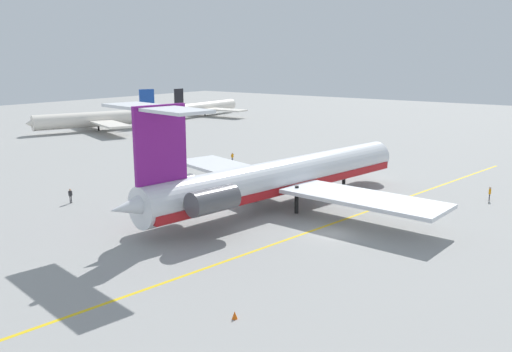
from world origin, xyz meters
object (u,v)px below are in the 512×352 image
airliner_far_right (206,107)px  ground_crew_near_nose (232,156)px  safety_cone_nose (235,315)px  ground_crew_near_tail (490,192)px  main_jetliner (276,178)px  ground_crew_portside (70,194)px  airliner_mid_right (94,119)px

airliner_far_right → ground_crew_near_nose: size_ratio=17.04×
airliner_far_right → safety_cone_nose: 130.67m
ground_crew_near_tail → safety_cone_nose: bearing=75.7°
main_jetliner → airliner_far_right: main_jetliner is taller
safety_cone_nose → airliner_far_right: bearing=42.6°
ground_crew_near_nose → ground_crew_near_tail: bearing=-141.3°
airliner_far_right → ground_crew_portside: (-85.09, -53.85, -1.41)m
airliner_far_right → ground_crew_near_nose: 75.45m
main_jetliner → ground_crew_near_tail: bearing=-37.7°
main_jetliner → ground_crew_near_tail: size_ratio=25.64×
main_jetliner → safety_cone_nose: size_ratio=81.28×
main_jetliner → safety_cone_nose: main_jetliner is taller
airliner_far_right → safety_cone_nose: size_ratio=52.79×
safety_cone_nose → airliner_mid_right: bearing=58.1°
airliner_mid_right → ground_crew_near_tail: 93.55m
airliner_mid_right → main_jetliner: bearing=86.9°
ground_crew_near_nose → safety_cone_nose: size_ratio=3.10×
ground_crew_near_nose → ground_crew_portside: (-31.79, -0.48, 0.06)m
airliner_far_right → ground_crew_near_tail: 108.55m
airliner_mid_right → safety_cone_nose: (-54.05, -86.77, -2.53)m
airliner_far_right → ground_crew_portside: size_ratio=16.08×
main_jetliner → airliner_far_right: (71.72, 74.90, -1.00)m
airliner_far_right → airliner_mid_right: bearing=178.8°
main_jetliner → ground_crew_near_nose: size_ratio=26.24×
airliner_mid_right → ground_crew_near_nose: 52.96m
airliner_mid_right → ground_crew_near_nose: size_ratio=18.30×
ground_crew_near_tail → ground_crew_portside: (-31.66, 40.63, 0.04)m
safety_cone_nose → main_jetliner: bearing=28.9°
main_jetliner → airliner_mid_right: bearing=77.3°
ground_crew_near_nose → ground_crew_portside: ground_crew_portside is taller
ground_crew_near_nose → safety_cone_nose: ground_crew_near_nose is taller
airliner_far_right → safety_cone_nose: (-96.20, -88.40, -2.28)m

